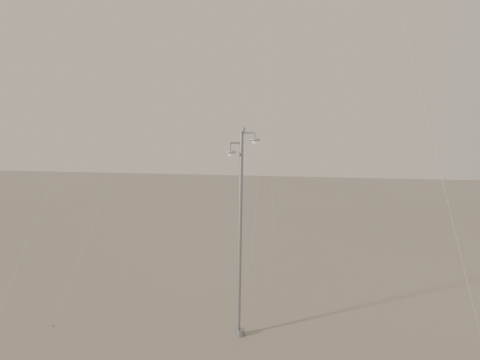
# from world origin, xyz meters

# --- Properties ---
(ground) EXTENTS (160.00, 160.00, 0.00)m
(ground) POSITION_xyz_m (0.00, 0.00, 0.00)
(ground) COLOR gray
(ground) RESTS_ON ground
(street_lamp) EXTENTS (1.57, 0.82, 9.67)m
(street_lamp) POSITION_xyz_m (1.78, -0.13, 5.15)
(street_lamp) COLOR gray
(street_lamp) RESTS_ON ground
(kite_1) EXTENTS (3.47, 16.46, 24.06)m
(kite_1) POSITION_xyz_m (-4.98, 10.91, 17.65)
(kite_1) COLOR #36322D
(kite_1) RESTS_ON ground
(kite_3) EXTENTS (5.02, 7.96, 19.25)m
(kite_3) POSITION_xyz_m (-5.78, 2.99, 14.71)
(kite_3) COLOR maroon
(kite_3) RESTS_ON ground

